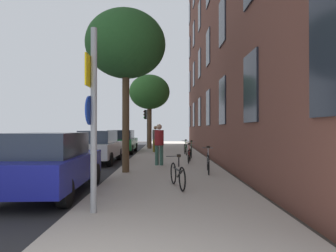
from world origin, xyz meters
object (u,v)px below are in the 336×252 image
object	(u,v)px
bicycle_4	(186,149)
pedestrian_0	(159,142)
car_0	(50,163)
traffic_light	(146,121)
bicycle_0	(178,174)
car_1	(99,146)
bicycle_3	(191,151)
pedestrian_1	(155,137)
sign_post	(93,111)
tree_far	(150,92)
bicycle_1	(208,162)
bicycle_2	(189,155)
tree_near	(126,45)
car_2	(122,141)

from	to	relation	value
bicycle_4	pedestrian_0	world-z (taller)	pedestrian_0
bicycle_4	car_0	size ratio (longest dim) A/B	0.40
traffic_light	bicycle_0	size ratio (longest dim) A/B	2.06
bicycle_0	car_1	size ratio (longest dim) A/B	0.38
bicycle_3	bicycle_4	distance (m)	1.57
pedestrian_1	sign_post	bearing A→B (deg)	-92.94
tree_far	car_1	size ratio (longest dim) A/B	1.45
sign_post	pedestrian_1	xyz separation A→B (m)	(0.73, 14.21, -0.92)
pedestrian_0	car_0	distance (m)	5.82
bicycle_1	bicycle_2	world-z (taller)	bicycle_1
bicycle_4	pedestrian_1	size ratio (longest dim) A/B	0.91
bicycle_2	car_0	size ratio (longest dim) A/B	0.40
bicycle_0	car_0	xyz separation A→B (m)	(-3.34, -0.35, 0.36)
tree_far	bicycle_2	bearing A→B (deg)	-75.86
tree_near	pedestrian_1	size ratio (longest dim) A/B	3.35
car_0	car_2	world-z (taller)	same
tree_far	bicycle_0	size ratio (longest dim) A/B	3.76
bicycle_4	car_0	xyz separation A→B (m)	(-4.25, -10.03, 0.35)
car_1	bicycle_1	bearing A→B (deg)	-38.74
tree_far	car_1	xyz separation A→B (m)	(-2.04, -8.85, -3.84)
tree_far	bicycle_2	world-z (taller)	tree_far
traffic_light	bicycle_3	world-z (taller)	traffic_light
car_0	sign_post	bearing A→B (deg)	-50.91
traffic_light	pedestrian_1	xyz separation A→B (m)	(0.97, -5.30, -1.24)
pedestrian_1	tree_far	bearing A→B (deg)	99.58
tree_near	bicycle_0	size ratio (longest dim) A/B	3.77
bicycle_0	bicycle_2	bearing A→B (deg)	82.01
car_2	bicycle_1	bearing A→B (deg)	-64.54
bicycle_1	car_1	size ratio (longest dim) A/B	0.42
bicycle_1	pedestrian_1	world-z (taller)	pedestrian_1
traffic_light	bicycle_2	bearing A→B (deg)	-76.24
tree_far	bicycle_2	distance (m)	10.74
bicycle_1	car_2	world-z (taller)	car_2
pedestrian_0	bicycle_1	bearing A→B (deg)	-49.54
bicycle_1	bicycle_3	bearing A→B (deg)	91.16
bicycle_3	bicycle_4	xyz separation A→B (m)	(-0.21, 1.56, -0.00)
tree_far	pedestrian_0	xyz separation A→B (m)	(1.00, -10.60, -3.52)
car_1	pedestrian_0	bearing A→B (deg)	-30.02
bicycle_2	car_2	bearing A→B (deg)	122.73
car_2	pedestrian_1	bearing A→B (deg)	-10.20
pedestrian_1	car_0	size ratio (longest dim) A/B	0.44
tree_far	bicycle_2	size ratio (longest dim) A/B	3.61
car_0	pedestrian_1	bearing A→B (deg)	79.25
car_0	car_1	bearing A→B (deg)	92.50
tree_far	bicycle_1	world-z (taller)	tree_far
traffic_light	tree_far	world-z (taller)	tree_far
sign_post	pedestrian_0	world-z (taller)	sign_post
traffic_light	tree_near	xyz separation A→B (m)	(0.18, -14.41, 2.46)
bicycle_2	car_1	bearing A→B (deg)	170.58
tree_far	bicycle_3	distance (m)	8.81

